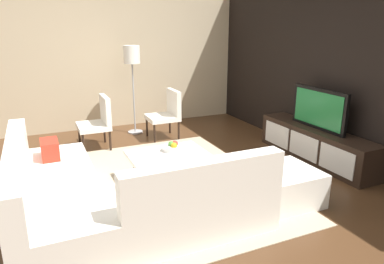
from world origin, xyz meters
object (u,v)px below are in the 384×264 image
(media_console, at_px, (315,144))
(floor_lamp, at_px, (132,61))
(accent_chair_near, at_px, (99,119))
(sectional_couch, at_px, (106,197))
(accent_chair_far, at_px, (167,111))
(coffee_table, at_px, (171,169))
(ottoman, at_px, (284,186))
(fruit_bowl, at_px, (173,147))
(television, at_px, (319,109))

(media_console, height_order, floor_lamp, floor_lamp)
(accent_chair_near, relative_size, floor_lamp, 0.53)
(sectional_couch, relative_size, accent_chair_far, 2.77)
(accent_chair_far, bearing_deg, coffee_table, -23.84)
(accent_chair_far, bearing_deg, floor_lamp, -143.20)
(media_console, height_order, ottoman, media_console)
(accent_chair_far, bearing_deg, ottoman, 2.49)
(media_console, relative_size, accent_chair_near, 2.40)
(accent_chair_near, distance_m, fruit_bowl, 1.78)
(media_console, xyz_separation_m, coffee_table, (-0.10, -2.30, -0.05))
(accent_chair_near, bearing_deg, coffee_table, 11.67)
(coffee_table, xyz_separation_m, ottoman, (0.99, 1.02, -0.00))
(television, xyz_separation_m, ottoman, (0.89, -1.27, -0.60))
(television, xyz_separation_m, accent_chair_far, (-2.00, -1.64, -0.31))
(media_console, bearing_deg, television, 90.00)
(coffee_table, height_order, floor_lamp, floor_lamp)
(media_console, height_order, accent_chair_near, accent_chair_near)
(ottoman, bearing_deg, floor_lamp, -166.27)
(media_console, bearing_deg, coffee_table, -92.49)
(floor_lamp, relative_size, fruit_bowl, 5.83)
(accent_chair_near, height_order, accent_chair_far, same)
(media_console, xyz_separation_m, accent_chair_near, (-1.92, -2.87, 0.24))
(sectional_couch, height_order, accent_chair_far, accent_chair_far)
(television, height_order, accent_chair_far, television)
(coffee_table, distance_m, ottoman, 1.43)
(media_console, bearing_deg, accent_chair_far, -140.60)
(accent_chair_near, xyz_separation_m, fruit_bowl, (1.64, 0.68, -0.06))
(sectional_couch, distance_m, floor_lamp, 3.42)
(accent_chair_near, bearing_deg, media_console, 50.35)
(television, height_order, ottoman, television)
(television, relative_size, sectional_couch, 0.43)
(sectional_couch, height_order, fruit_bowl, sectional_couch)
(sectional_couch, xyz_separation_m, floor_lamp, (-3.04, 1.13, 1.07))
(fruit_bowl, bearing_deg, coffee_table, -29.62)
(ottoman, bearing_deg, accent_chair_near, -150.39)
(television, bearing_deg, accent_chair_near, -123.74)
(coffee_table, height_order, accent_chair_near, accent_chair_near)
(accent_chair_near, xyz_separation_m, accent_chair_far, (-0.08, 1.23, -0.00))
(coffee_table, bearing_deg, television, 87.51)
(television, distance_m, fruit_bowl, 2.24)
(floor_lamp, xyz_separation_m, ottoman, (3.42, 0.84, -1.16))
(ottoman, relative_size, accent_chair_far, 0.80)
(sectional_couch, relative_size, accent_chair_near, 2.77)
(accent_chair_near, bearing_deg, fruit_bowl, 16.53)
(sectional_couch, xyz_separation_m, accent_chair_far, (-2.51, 1.60, 0.20))
(television, xyz_separation_m, sectional_couch, (0.52, -3.24, -0.51))
(sectional_couch, distance_m, fruit_bowl, 1.32)
(accent_chair_near, bearing_deg, ottoman, 23.72)
(television, bearing_deg, fruit_bowl, -97.22)
(sectional_couch, distance_m, coffee_table, 1.13)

